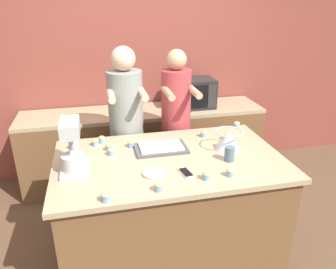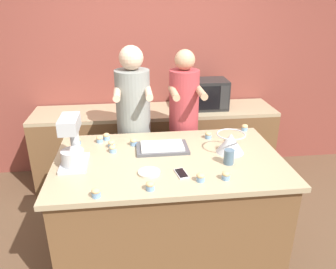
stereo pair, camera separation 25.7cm
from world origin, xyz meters
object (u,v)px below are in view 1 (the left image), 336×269
baking_tray (161,148)px  cupcake_1 (227,136)px  cupcake_0 (95,142)px  cupcake_6 (131,143)px  mixing_bowl (228,140)px  small_plate (154,173)px  person_left (127,130)px  cupcake_7 (109,147)px  drinking_glass (229,154)px  cupcake_2 (102,139)px  cupcake_12 (112,151)px  cupcake_10 (237,125)px  microwave_oven (193,93)px  cupcake_3 (204,133)px  person_right (176,127)px  cupcake_5 (159,186)px  stand_mixer (73,149)px  cupcake_4 (73,145)px  cupcake_11 (105,197)px  cupcake_9 (230,172)px  cell_phone (186,173)px  cupcake_8 (206,175)px

baking_tray → cupcake_1: cupcake_1 is taller
cupcake_0 → cupcake_6: same height
mixing_bowl → small_plate: bearing=-157.9°
person_left → baking_tray: bearing=-68.4°
person_left → cupcake_7: (-0.20, -0.47, 0.05)m
mixing_bowl → drinking_glass: (-0.07, -0.20, -0.03)m
cupcake_0 → cupcake_2: 0.08m
cupcake_12 → cupcake_10: bearing=15.0°
mixing_bowl → microwave_oven: size_ratio=0.48×
drinking_glass → cupcake_12: bearing=161.0°
cupcake_3 → cupcake_6: bearing=-174.0°
person_right → cupcake_1: (0.34, -0.49, 0.07)m
mixing_bowl → cupcake_7: 0.99m
mixing_bowl → cupcake_7: (-0.97, 0.20, -0.05)m
person_right → cupcake_5: bearing=-109.6°
cupcake_2 → cupcake_10: bearing=2.8°
stand_mixer → cupcake_4: bearing=94.5°
drinking_glass → cupcake_10: 0.72m
cupcake_11 → cupcake_6: bearing=71.5°
cupcake_5 → cupcake_12: bearing=113.8°
microwave_oven → cupcake_1: 1.08m
person_right → cupcake_2: 0.81m
cupcake_3 → cupcake_10: bearing=20.1°
mixing_bowl → cupcake_6: (-0.78, 0.23, -0.05)m
microwave_oven → cupcake_3: (-0.19, -0.97, -0.10)m
cupcake_5 → cupcake_11: size_ratio=1.00×
person_right → stand_mixer: person_right is taller
microwave_oven → cupcake_1: size_ratio=7.78×
microwave_oven → cupcake_9: bearing=-98.0°
cell_phone → cupcake_12: size_ratio=2.48×
stand_mixer → cupcake_4: size_ratio=6.29×
person_right → cupcake_2: bearing=-158.1°
person_right → cupcake_8: (-0.06, -1.10, 0.07)m
cupcake_0 → cupcake_5: 0.90m
cupcake_0 → cupcake_8: (0.74, -0.75, 0.00)m
small_plate → cupcake_7: 0.56m
drinking_glass → cell_phone: bearing=-162.9°
cupcake_3 → cupcake_7: (-0.86, -0.09, 0.00)m
mixing_bowl → cupcake_12: bearing=173.5°
small_plate → cupcake_11: (-0.35, -0.26, 0.02)m
cupcake_7 → cupcake_1: bearing=-1.1°
microwave_oven → stand_mixer: bearing=-134.3°
cell_phone → cupcake_1: 0.72m
cupcake_7 → cupcake_5: bearing=-68.2°
person_right → cupcake_10: bearing=-23.4°
microwave_oven → baking_tray: bearing=-118.7°
person_left → microwave_oven: size_ratio=3.52×
baking_tray → cupcake_4: size_ratio=6.91×
cupcake_1 → cupcake_7: 1.04m
drinking_glass → cupcake_7: (-0.90, 0.40, -0.03)m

